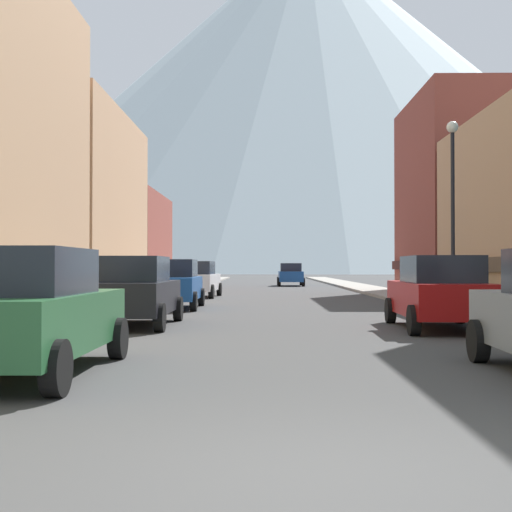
# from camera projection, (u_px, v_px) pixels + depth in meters

# --- Properties ---
(ground_plane) EXTENTS (400.00, 400.00, 0.00)m
(ground_plane) POSITION_uv_depth(u_px,v_px,m) (330.00, 483.00, 4.79)
(ground_plane) COLOR #3D3D3D
(sidewalk_left) EXTENTS (2.50, 100.00, 0.15)m
(sidewalk_left) POSITION_uv_depth(u_px,v_px,m) (165.00, 291.00, 39.86)
(sidewalk_left) COLOR gray
(sidewalk_left) RESTS_ON ground
(sidewalk_right) EXTENTS (2.50, 100.00, 0.15)m
(sidewalk_right) POSITION_uv_depth(u_px,v_px,m) (380.00, 291.00, 39.71)
(sidewalk_right) COLOR gray
(sidewalk_right) RESTS_ON ground
(storefront_left_2) EXTENTS (7.13, 13.15, 9.28)m
(storefront_left_2) POSITION_uv_depth(u_px,v_px,m) (58.00, 208.00, 34.54)
(storefront_left_2) COLOR tan
(storefront_left_2) RESTS_ON ground
(storefront_left_3) EXTENTS (6.70, 11.04, 6.47)m
(storefront_left_3) POSITION_uv_depth(u_px,v_px,m) (115.00, 243.00, 46.69)
(storefront_left_3) COLOR brown
(storefront_left_3) RESTS_ON ground
(storefront_right_3) EXTENTS (10.01, 9.94, 10.58)m
(storefront_right_3) POSITION_uv_depth(u_px,v_px,m) (502.00, 200.00, 36.72)
(storefront_right_3) COLOR brown
(storefront_right_3) RESTS_ON ground
(car_left_0) EXTENTS (2.08, 4.41, 1.78)m
(car_left_0) POSITION_uv_depth(u_px,v_px,m) (26.00, 311.00, 9.56)
(car_left_0) COLOR #265933
(car_left_0) RESTS_ON ground
(car_left_1) EXTENTS (2.07, 4.41, 1.78)m
(car_left_1) POSITION_uv_depth(u_px,v_px,m) (134.00, 291.00, 17.42)
(car_left_1) COLOR black
(car_left_1) RESTS_ON ground
(car_left_2) EXTENTS (2.11, 4.42, 1.78)m
(car_left_2) POSITION_uv_depth(u_px,v_px,m) (173.00, 284.00, 24.83)
(car_left_2) COLOR #19478C
(car_left_2) RESTS_ON ground
(car_left_3) EXTENTS (2.25, 4.48, 1.78)m
(car_left_3) POSITION_uv_depth(u_px,v_px,m) (197.00, 279.00, 33.83)
(car_left_3) COLOR silver
(car_left_3) RESTS_ON ground
(car_right_1) EXTENTS (2.17, 4.45, 1.78)m
(car_right_1) POSITION_uv_depth(u_px,v_px,m) (439.00, 292.00, 16.58)
(car_right_1) COLOR #9E1111
(car_right_1) RESTS_ON ground
(car_driving_0) EXTENTS (2.06, 4.40, 1.78)m
(car_driving_0) POSITION_uv_depth(u_px,v_px,m) (291.00, 274.00, 53.58)
(car_driving_0) COLOR #19478C
(car_driving_0) RESTS_ON ground
(potted_plant_1) EXTENTS (0.50, 0.50, 0.76)m
(potted_plant_1) POSITION_uv_depth(u_px,v_px,m) (474.00, 294.00, 24.30)
(potted_plant_1) COLOR gray
(potted_plant_1) RESTS_ON sidewalk_right
(potted_plant_2) EXTENTS (0.54, 0.54, 0.94)m
(potted_plant_2) POSITION_uv_depth(u_px,v_px,m) (479.00, 291.00, 23.70)
(potted_plant_2) COLOR brown
(potted_plant_2) RESTS_ON sidewalk_right
(streetlamp_right) EXTENTS (0.36, 0.36, 5.86)m
(streetlamp_right) POSITION_uv_depth(u_px,v_px,m) (453.00, 187.00, 21.03)
(streetlamp_right) COLOR black
(streetlamp_right) RESTS_ON sidewalk_right
(mountain_backdrop) EXTENTS (271.18, 271.18, 132.40)m
(mountain_backdrop) POSITION_uv_depth(u_px,v_px,m) (306.00, 100.00, 265.56)
(mountain_backdrop) COLOR silver
(mountain_backdrop) RESTS_ON ground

